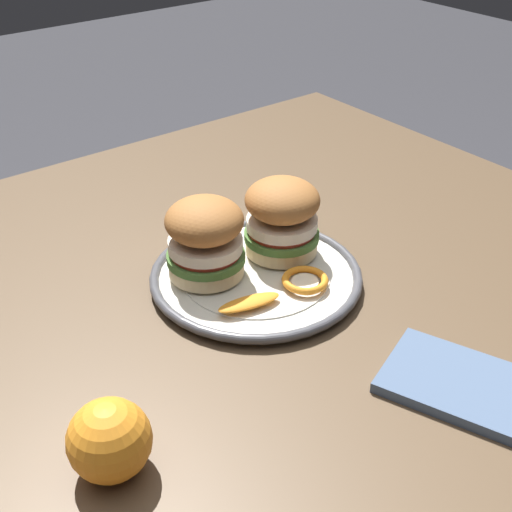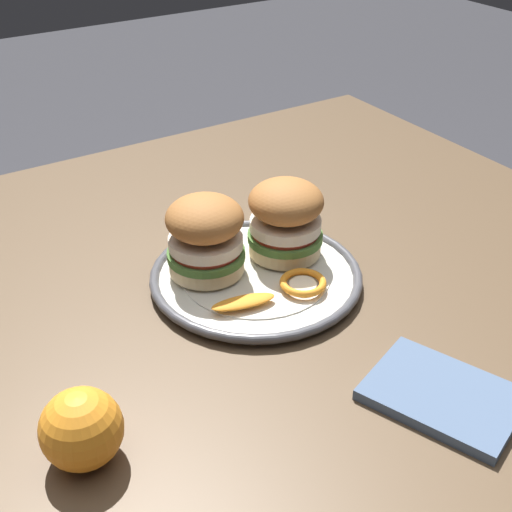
{
  "view_description": "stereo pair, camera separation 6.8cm",
  "coord_description": "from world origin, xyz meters",
  "px_view_note": "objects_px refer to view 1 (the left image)",
  "views": [
    {
      "loc": [
        -0.39,
        -0.6,
        1.21
      ],
      "look_at": [
        0.05,
        -0.03,
        0.75
      ],
      "focal_mm": 48.93,
      "sensor_mm": 36.0,
      "label": 1
    },
    {
      "loc": [
        -0.34,
        -0.64,
        1.21
      ],
      "look_at": [
        0.05,
        -0.03,
        0.75
      ],
      "focal_mm": 48.93,
      "sensor_mm": 36.0,
      "label": 2
    }
  ],
  "objects_px": {
    "dining_table": "(214,347)",
    "sandwich_half_right": "(282,216)",
    "whole_orange": "(109,440)",
    "sandwich_half_left": "(207,237)",
    "dinner_plate": "(256,277)"
  },
  "relations": [
    {
      "from": "sandwich_half_left",
      "to": "whole_orange",
      "type": "bearing_deg",
      "value": -140.79
    },
    {
      "from": "dinner_plate",
      "to": "sandwich_half_right",
      "type": "distance_m",
      "value": 0.08
    },
    {
      "from": "sandwich_half_left",
      "to": "sandwich_half_right",
      "type": "distance_m",
      "value": 0.11
    },
    {
      "from": "dinner_plate",
      "to": "sandwich_half_left",
      "type": "distance_m",
      "value": 0.08
    },
    {
      "from": "dinner_plate",
      "to": "dining_table",
      "type": "bearing_deg",
      "value": 152.81
    },
    {
      "from": "dining_table",
      "to": "dinner_plate",
      "type": "height_order",
      "value": "dinner_plate"
    },
    {
      "from": "dining_table",
      "to": "sandwich_half_right",
      "type": "xyz_separation_m",
      "value": [
        0.11,
        -0.01,
        0.16
      ]
    },
    {
      "from": "sandwich_half_right",
      "to": "dinner_plate",
      "type": "bearing_deg",
      "value": -161.58
    },
    {
      "from": "dining_table",
      "to": "whole_orange",
      "type": "bearing_deg",
      "value": -141.85
    },
    {
      "from": "dinner_plate",
      "to": "sandwich_half_right",
      "type": "xyz_separation_m",
      "value": [
        0.06,
        0.02,
        0.06
      ]
    },
    {
      "from": "sandwich_half_right",
      "to": "sandwich_half_left",
      "type": "bearing_deg",
      "value": 170.9
    },
    {
      "from": "sandwich_half_left",
      "to": "dining_table",
      "type": "bearing_deg",
      "value": -107.06
    },
    {
      "from": "whole_orange",
      "to": "sandwich_half_right",
      "type": "bearing_deg",
      "value": 27.35
    },
    {
      "from": "dining_table",
      "to": "whole_orange",
      "type": "height_order",
      "value": "whole_orange"
    },
    {
      "from": "dining_table",
      "to": "whole_orange",
      "type": "relative_size",
      "value": 15.53
    }
  ]
}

